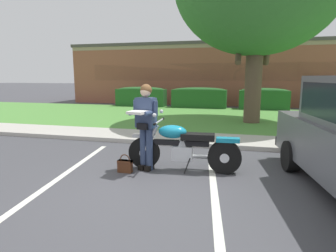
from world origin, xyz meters
The scene contains 14 objects.
ground_plane centered at (0.00, 0.00, 0.00)m, with size 140.00×140.00×0.00m, color #424247.
curb_strip centered at (0.00, 2.97, 0.06)m, with size 60.00×0.20×0.12m, color #B7B2A8.
concrete_walk centered at (0.00, 3.82, 0.04)m, with size 60.00×1.50×0.08m, color #B7B2A8.
grass_lawn centered at (0.00, 8.51, 0.03)m, with size 60.00×7.88×0.06m, color #518E3D.
stall_stripe_0 centered at (-1.98, 0.20, 0.00)m, with size 0.12×4.40×0.01m, color silver.
stall_stripe_1 centered at (0.86, 0.20, 0.00)m, with size 0.12×4.40×0.01m, color silver.
motorcycle centered at (0.27, 0.97, 0.48)m, with size 2.24×0.82×1.18m.
rider_person centered at (-0.55, 0.83, 1.01)m, with size 0.53×0.63×1.70m.
handbag centered at (-0.90, 0.57, 0.14)m, with size 0.28×0.13×0.36m.
hedge_left centered at (-4.78, 12.28, 0.65)m, with size 3.06×0.90×1.24m.
hedge_center_left centered at (-1.18, 12.28, 0.65)m, with size 3.16×0.90×1.24m.
hedge_center_right centered at (2.42, 12.28, 0.65)m, with size 2.66×0.90×1.24m.
hedge_right centered at (6.02, 12.28, 0.65)m, with size 2.55×0.90×1.24m.
brick_building centered at (0.62, 18.33, 2.05)m, with size 22.47×8.67×4.09m.
Camera 1 is at (1.26, -4.40, 1.84)m, focal length 30.56 mm.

